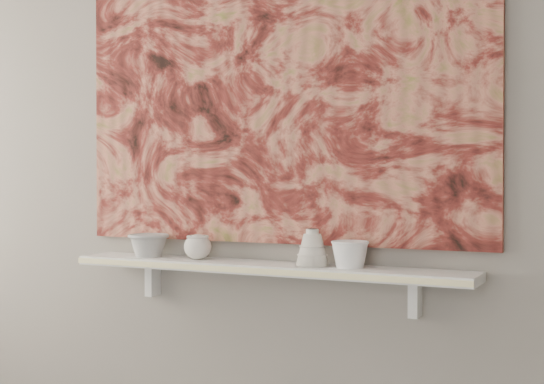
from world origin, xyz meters
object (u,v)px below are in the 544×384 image
Objects in this scene: bowl_grey at (149,245)px; cup_cream at (198,247)px; bowl_white at (350,254)px; painting at (275,81)px; shelf at (264,268)px; bell_vessel at (312,247)px.

cup_cream is (0.21, 0.00, 0.00)m from bowl_grey.
painting is at bearing 164.99° from bowl_white.
bowl_grey is at bearing 180.00° from shelf.
bowl_white is (0.56, 0.00, -0.00)m from cup_cream.
shelf is at bearing 180.00° from bell_vessel.
bowl_white is (0.76, 0.00, 0.00)m from bowl_grey.
bell_vessel reaches higher than bowl_grey.
bowl_grey is (-0.46, 0.00, 0.06)m from shelf.
painting reaches higher than cup_cream.
bell_vessel is at bearing 0.00° from cup_cream.
painting reaches higher than bowl_grey.
bowl_grey is at bearing 180.00° from bowl_white.
painting is 0.58m from bell_vessel.
bell_vessel is at bearing 180.00° from bowl_white.
shelf is 0.47m from bowl_grey.
bowl_grey is 1.24× the size of bell_vessel.
bowl_grey is 0.76m from bowl_white.
shelf is 11.84× the size of bowl_white.
bell_vessel is (0.17, 0.00, 0.07)m from shelf.
bell_vessel is 0.13m from bowl_white.
bowl_grey is at bearing 180.00° from cup_cream.
bowl_white reaches higher than bowl_grey.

